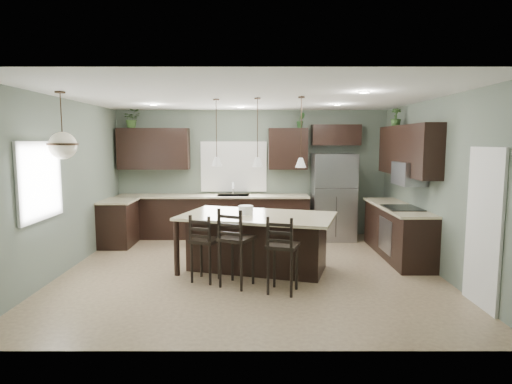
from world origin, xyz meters
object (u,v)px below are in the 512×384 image
object	(u,v)px
refrigerator	(333,197)
kitchen_island	(257,243)
bar_stool_left	(205,248)
bar_stool_center	(237,247)
serving_dish	(246,210)
bar_stool_right	(283,254)
plant_back_left	(132,119)

from	to	relation	value
refrigerator	kitchen_island	bearing A→B (deg)	-125.77
bar_stool_left	bar_stool_center	xyz separation A→B (m)	(0.48, -0.22, 0.07)
serving_dish	bar_stool_left	world-z (taller)	serving_dish
bar_stool_left	bar_stool_center	bearing A→B (deg)	-4.25
bar_stool_left	bar_stool_right	bearing A→B (deg)	-3.22
kitchen_island	serving_dish	bearing A→B (deg)	-180.00
refrigerator	plant_back_left	size ratio (longest dim) A/B	4.63
bar_stool_right	plant_back_left	size ratio (longest dim) A/B	2.75
bar_stool_right	kitchen_island	bearing A→B (deg)	126.03
refrigerator	bar_stool_right	bearing A→B (deg)	-111.23
bar_stool_right	plant_back_left	distance (m)	5.16
refrigerator	bar_stool_right	size ratio (longest dim) A/B	1.68
bar_stool_left	bar_stool_right	xyz separation A→B (m)	(1.14, -0.49, 0.03)
kitchen_island	refrigerator	bearing A→B (deg)	70.56
bar_stool_right	bar_stool_left	bearing A→B (deg)	174.44
serving_dish	bar_stool_left	xyz separation A→B (m)	(-0.60, -0.62, -0.48)
kitchen_island	bar_stool_left	size ratio (longest dim) A/B	2.35
bar_stool_center	bar_stool_left	bearing A→B (deg)	-177.24
bar_stool_left	bar_stool_right	world-z (taller)	bar_stool_right
bar_stool_center	bar_stool_right	size ratio (longest dim) A/B	1.06
kitchen_island	bar_stool_left	bearing A→B (deg)	-128.10
bar_stool_center	bar_stool_right	distance (m)	0.71
serving_dish	bar_stool_left	distance (m)	0.98
refrigerator	bar_stool_center	distance (m)	3.65
refrigerator	kitchen_island	distance (m)	2.85
kitchen_island	serving_dish	distance (m)	0.57
kitchen_island	serving_dish	xyz separation A→B (m)	(-0.19, 0.06, 0.53)
bar_stool_center	plant_back_left	distance (m)	4.58
bar_stool_right	refrigerator	bearing A→B (deg)	86.58
serving_dish	plant_back_left	bearing A→B (deg)	135.42
serving_dish	bar_stool_right	size ratio (longest dim) A/B	0.22
serving_dish	bar_stool_right	bearing A→B (deg)	-64.12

